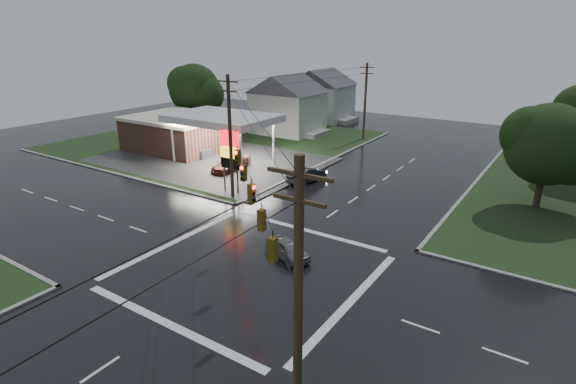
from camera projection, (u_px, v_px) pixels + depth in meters
The scene contains 15 objects.
ground at pixel (251, 268), 28.78m from camera, with size 120.00×120.00×0.00m, color black.
grass_nw at pixel (218, 141), 62.72m from camera, with size 36.00×36.00×0.08m, color black.
gas_station at pixel (186, 131), 56.76m from camera, with size 26.20×18.00×5.60m.
pylon_sign at pixel (230, 151), 41.15m from camera, with size 2.00×0.35×6.00m.
utility_pole_nw at pixel (230, 136), 39.28m from camera, with size 2.20×0.32×11.00m.
utility_pole_se at pixel (298, 313), 14.47m from camera, with size 2.20×0.32×11.00m.
utility_pole_n at pixel (365, 101), 61.78m from camera, with size 2.20×0.32×10.50m.
traffic_signals at pixel (248, 172), 26.59m from camera, with size 26.87×26.87×1.47m.
house_near at pixel (288, 103), 66.50m from camera, with size 11.05×8.48×8.60m.
house_far at pixel (322, 94), 76.46m from camera, with size 11.05×8.48×8.60m.
tree_nw_behind at pixel (195, 90), 67.88m from camera, with size 8.93×7.60×10.00m.
tree_ne_near at pixel (550, 145), 36.88m from camera, with size 7.99×6.80×8.98m.
car_north at pixel (307, 175), 45.24m from camera, with size 1.59×4.57×1.50m, color black.
car_crossing at pixel (288, 249), 29.95m from camera, with size 1.48×3.67×1.25m, color slate.
car_pump at pixel (230, 165), 48.85m from camera, with size 2.04×5.03×1.46m, color #5E1E15.
Camera 1 is at (16.02, -19.97, 14.24)m, focal length 28.00 mm.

